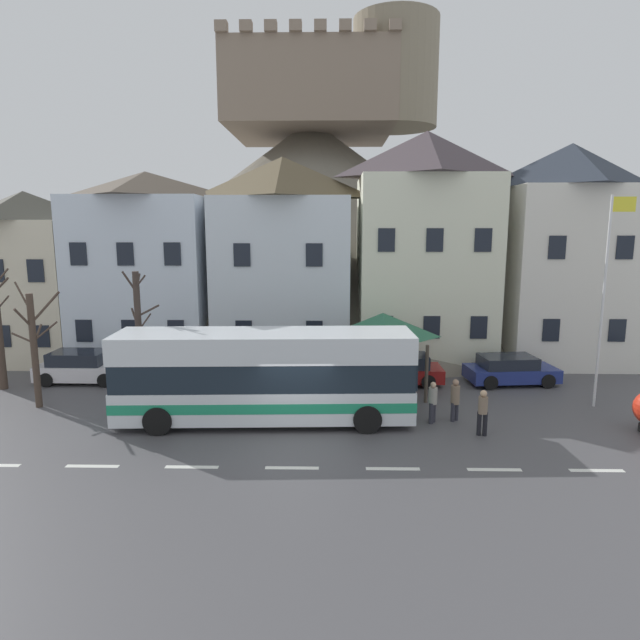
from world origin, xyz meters
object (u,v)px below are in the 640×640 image
object	(u,v)px
bus_shelter	(383,325)
pedestrian_00	(483,410)
townhouse_01	(150,266)
bare_tree_01	(139,335)
townhouse_00	(30,276)
parked_car_01	(510,370)
parked_car_02	(83,367)
townhouse_02	(283,261)
pedestrian_01	(433,401)
bare_tree_00	(34,345)
pedestrian_02	(455,398)
public_bench	(348,367)
transit_bus	(265,377)
parked_car_00	(395,369)
hilltop_castle	(312,214)
townhouse_03	(424,249)
townhouse_04	(565,255)
flagpole	(606,289)

from	to	relation	value
bus_shelter	pedestrian_00	distance (m)	6.28
townhouse_01	bare_tree_01	xyz separation A→B (m)	(2.14, -8.09, -2.16)
townhouse_00	bare_tree_01	size ratio (longest dim) A/B	1.66
parked_car_01	parked_car_02	bearing A→B (deg)	174.14
townhouse_02	pedestrian_01	size ratio (longest dim) A/B	6.90
townhouse_02	bare_tree_00	xyz separation A→B (m)	(-9.12, -8.21, -2.81)
pedestrian_02	bus_shelter	bearing A→B (deg)	121.93
pedestrian_00	public_bench	world-z (taller)	pedestrian_00
pedestrian_01	townhouse_01	bearing A→B (deg)	143.03
townhouse_00	transit_bus	xyz separation A→B (m)	(13.81, -9.75, -2.78)
parked_car_00	pedestrian_00	xyz separation A→B (m)	(2.25, -6.22, 0.24)
pedestrian_02	hilltop_castle	bearing A→B (deg)	103.29
parked_car_00	bare_tree_00	distance (m)	15.12
townhouse_00	townhouse_03	size ratio (longest dim) A/B	0.75
townhouse_04	parked_car_02	xyz separation A→B (m)	(-23.68, -4.56, -4.93)
bus_shelter	bare_tree_00	distance (m)	14.10
townhouse_02	bare_tree_00	size ratio (longest dim) A/B	2.15
townhouse_03	bare_tree_01	size ratio (longest dim) A/B	2.21
parked_car_01	townhouse_03	bearing A→B (deg)	120.34
townhouse_04	parked_car_01	world-z (taller)	townhouse_04
townhouse_01	townhouse_03	size ratio (longest dim) A/B	0.84
pedestrian_02	public_bench	world-z (taller)	pedestrian_02
pedestrian_00	flagpole	bearing A→B (deg)	30.27
transit_bus	pedestrian_00	distance (m)	7.72
pedestrian_02	bare_tree_00	xyz separation A→B (m)	(-16.21, 1.29, 1.65)
townhouse_03	pedestrian_00	distance (m)	11.93
flagpole	pedestrian_01	bearing A→B (deg)	-164.09
townhouse_03	pedestrian_00	world-z (taller)	townhouse_03
flagpole	bare_tree_00	xyz separation A→B (m)	(-22.24, -0.46, -2.21)
public_bench	townhouse_04	bearing A→B (deg)	16.63
bus_shelter	parked_car_02	xyz separation A→B (m)	(-13.71, 1.07, -2.20)
townhouse_02	pedestrian_01	world-z (taller)	townhouse_02
townhouse_00	pedestrian_00	distance (m)	24.28
pedestrian_01	flagpole	world-z (taller)	flagpole
bare_tree_01	townhouse_02	bearing A→B (deg)	55.72
pedestrian_00	bare_tree_01	xyz separation A→B (m)	(-12.89, 3.31, 1.92)
townhouse_02	townhouse_03	world-z (taller)	townhouse_03
transit_bus	flagpole	size ratio (longest dim) A/B	1.30
parked_car_00	parked_car_02	xyz separation A→B (m)	(-14.43, 0.01, 0.03)
townhouse_00	bus_shelter	xyz separation A→B (m)	(18.43, -5.77, -1.57)
townhouse_00	public_bench	distance (m)	17.82
parked_car_02	pedestrian_02	xyz separation A→B (m)	(16.05, -4.82, 0.16)
hilltop_castle	parked_car_02	world-z (taller)	hilltop_castle
pedestrian_00	pedestrian_01	xyz separation A→B (m)	(-1.48, 1.19, -0.08)
parked_car_01	bare_tree_01	xyz separation A→B (m)	(-15.90, -3.00, 2.19)
townhouse_00	pedestrian_01	size ratio (longest dim) A/B	5.80
bus_shelter	townhouse_02	bearing A→B (deg)	129.65
bus_shelter	flagpole	bearing A→B (deg)	-13.49
parked_car_02	pedestrian_00	size ratio (longest dim) A/B	2.51
public_bench	parked_car_00	bearing A→B (deg)	-28.78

